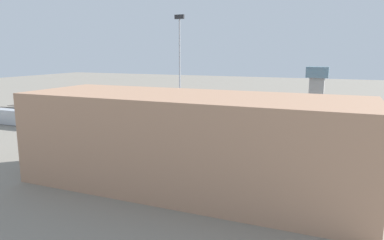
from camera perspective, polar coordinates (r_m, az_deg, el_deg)
ground_plane at (r=90.38m, az=-3.55°, el=-1.21°), size 400.00×400.00×0.00m
track_bed_0 at (r=101.50m, az=-0.42°, el=0.16°), size 140.00×2.80×0.12m
track_bed_1 at (r=97.01m, az=-1.59°, el=-0.34°), size 140.00×2.80×0.12m
track_bed_2 at (r=92.57m, az=-2.86°, el=-0.88°), size 140.00×2.80×0.12m
track_bed_3 at (r=88.18m, az=-4.27°, el=-1.48°), size 140.00×2.80×0.12m
track_bed_4 at (r=83.87m, az=-5.82°, el=-2.14°), size 140.00×2.80×0.12m
track_bed_5 at (r=79.64m, az=-7.55°, el=-2.86°), size 140.00×2.80×0.12m
train_on_track_0 at (r=101.22m, az=-0.63°, el=1.60°), size 119.80×3.06×5.00m
train_on_track_3 at (r=81.18m, az=7.15°, el=-0.75°), size 47.20×3.06×5.00m
train_on_track_5 at (r=81.36m, az=-10.12°, el=-1.20°), size 139.00×3.00×4.40m
train_on_track_4 at (r=84.98m, az=-7.83°, el=-0.28°), size 47.20×3.06×5.00m
train_on_track_1 at (r=95.46m, az=0.05°, el=0.70°), size 114.80×3.06×4.40m
light_mast_0 at (r=104.58m, az=-1.98°, el=10.57°), size 2.80×0.70×29.17m
maintenance_shed at (r=49.27m, az=-0.40°, el=-3.49°), size 46.94×15.63×13.02m
control_tower at (r=108.65m, az=19.25°, el=4.77°), size 6.00×6.00×14.70m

